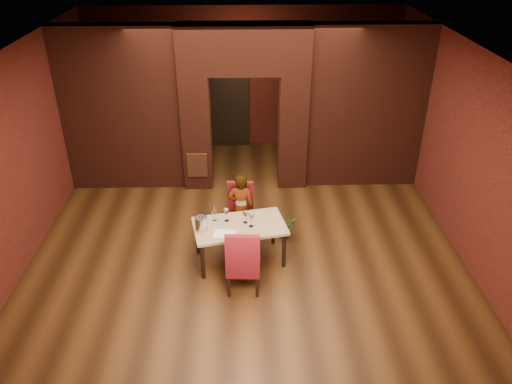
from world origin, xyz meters
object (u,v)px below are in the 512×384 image
chair_far (240,212)px  potted_plant (285,226)px  dining_table (240,242)px  person_seated (241,207)px  wine_glass_c (251,220)px  water_bottle (214,213)px  chair_near (243,258)px  wine_glass_a (226,215)px  wine_bucket (201,224)px  wine_glass_b (245,217)px

chair_far → potted_plant: size_ratio=2.39×
dining_table → potted_plant: 1.02m
person_seated → wine_glass_c: bearing=109.5°
person_seated → water_bottle: bearing=53.8°
person_seated → chair_near: bearing=97.2°
person_seated → potted_plant: bearing=-172.0°
wine_glass_c → water_bottle: bearing=161.2°
dining_table → chair_far: 0.69m
wine_glass_a → potted_plant: size_ratio=0.52×
chair_near → wine_bucket: 0.89m
chair_near → wine_glass_c: chair_near is taller
dining_table → water_bottle: (-0.39, 0.15, 0.47)m
chair_near → wine_glass_b: 0.79m
potted_plant → dining_table: bearing=-140.1°
person_seated → potted_plant: person_seated is taller
chair_far → person_seated: person_seated is taller
chair_far → potted_plant: bearing=1.9°
person_seated → wine_bucket: person_seated is taller
chair_far → water_bottle: size_ratio=3.49×
person_seated → potted_plant: (0.75, 0.03, -0.41)m
chair_far → wine_glass_b: size_ratio=4.94×
person_seated → water_bottle: (-0.41, -0.46, 0.19)m
wine_glass_b → potted_plant: wine_glass_b is taller
water_bottle → potted_plant: water_bottle is taller
wine_bucket → chair_far: bearing=53.5°
chair_far → wine_glass_a: bearing=-107.4°
wine_glass_a → wine_glass_b: bearing=-11.0°
dining_table → wine_bucket: (-0.58, -0.12, 0.45)m
chair_far → wine_bucket: 1.03m
wine_glass_b → water_bottle: water_bottle is taller
water_bottle → person_seated: bearing=48.1°
dining_table → chair_far: bearing=78.3°
wine_glass_b → chair_far: bearing=98.5°
chair_near → water_bottle: chair_near is taller
dining_table → chair_far: (0.00, 0.67, 0.15)m
chair_far → wine_glass_c: bearing=-72.3°
chair_near → person_seated: 1.31m
dining_table → water_bottle: bearing=147.2°
chair_near → person_seated: person_seated is taller
chair_far → potted_plant: (0.77, -0.02, -0.28)m
potted_plant → chair_near: bearing=-118.2°
chair_far → person_seated: size_ratio=0.79×
wine_glass_c → wine_bucket: 0.77m
wine_glass_a → water_bottle: size_ratio=0.75×
chair_far → wine_bucket: (-0.59, -0.79, 0.29)m
chair_far → water_bottle: chair_far is taller
wine_glass_a → potted_plant: 1.24m
potted_plant → wine_bucket: bearing=-150.4°
dining_table → wine_glass_a: size_ratio=6.76×
wine_glass_b → water_bottle: size_ratio=0.71×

